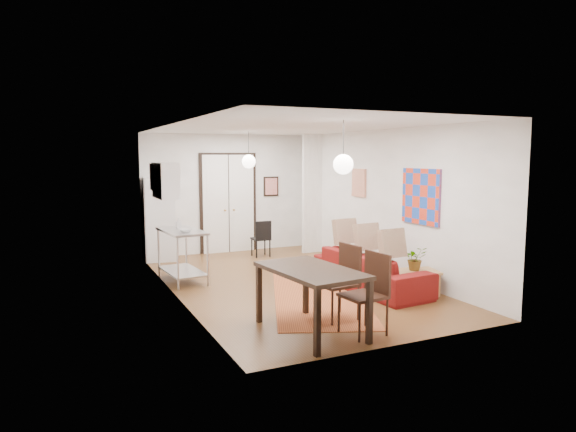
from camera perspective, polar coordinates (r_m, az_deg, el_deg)
name	(u,v)px	position (r m, az deg, el deg)	size (l,w,h in m)	color
floor	(287,283)	(9.74, -0.12, -7.42)	(7.00, 7.00, 0.00)	brown
ceiling	(287,127)	(9.46, -0.12, 9.88)	(4.20, 7.00, 0.02)	silver
wall_back	(228,194)	(12.74, -6.71, 2.49)	(4.20, 0.02, 2.90)	white
wall_front	(405,231)	(6.50, 12.88, -1.66)	(4.20, 0.02, 2.90)	white
wall_left	(174,211)	(8.83, -12.60, 0.52)	(0.02, 7.00, 2.90)	white
wall_right	(381,202)	(10.54, 10.32, 1.56)	(0.02, 7.00, 2.90)	white
double_doors	(228,204)	(12.72, -6.63, 1.36)	(1.44, 0.06, 2.50)	white
stub_partition	(312,194)	(12.58, 2.69, 2.48)	(0.50, 0.10, 2.90)	white
wall_cabinet	(165,180)	(10.29, -13.47, 3.87)	(0.35, 1.00, 0.70)	white
painting_popart	(421,196)	(9.51, 14.55, 2.11)	(0.05, 1.00, 1.00)	red
painting_abstract	(359,183)	(11.16, 7.89, 3.68)	(0.05, 0.50, 0.60)	beige
poster_back	(271,186)	(13.11, -1.89, 3.31)	(0.40, 0.03, 0.50)	red
print_left	(153,177)	(10.76, -14.79, 4.21)	(0.03, 0.44, 0.54)	#A07443
pendant_back	(249,162)	(11.29, -4.38, 6.05)	(0.30, 0.30, 0.80)	white
pendant_front	(343,164)	(7.67, 6.16, 5.73)	(0.30, 0.30, 0.80)	white
kilim_rug	(317,293)	(9.00, 3.29, -8.58)	(1.48, 3.96, 0.01)	#A9572A
sofa	(371,270)	(9.30, 9.21, -5.99)	(2.36, 0.92, 0.69)	maroon
coffee_table	(410,274)	(9.08, 13.42, -6.28)	(1.04, 0.73, 0.42)	tan
potted_plant	(415,258)	(9.09, 13.96, -4.60)	(0.37, 0.32, 0.41)	#327035
kitchen_counter	(182,247)	(9.94, -11.68, -3.44)	(0.75, 1.34, 0.98)	#B7B9BC
bowl	(185,231)	(9.59, -11.33, -1.60)	(0.23, 0.23, 0.06)	white
soap_bottle	(179,223)	(10.11, -12.06, -0.77)	(0.09, 0.09, 0.20)	teal
fridge	(160,219)	(12.02, -14.08, -0.32)	(0.67, 0.67, 1.89)	silver
dining_table	(311,276)	(6.90, 2.57, -6.63)	(1.08, 1.68, 0.88)	black
dining_chair_near	(333,275)	(7.61, 4.99, -6.54)	(0.57, 0.77, 1.09)	#331910
dining_chair_far	(359,286)	(7.03, 7.85, -7.69)	(0.57, 0.77, 1.09)	#331910
black_side_chair	(259,235)	(12.23, -3.19, -2.12)	(0.40, 0.40, 0.86)	black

